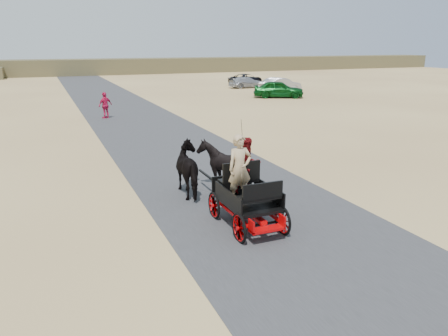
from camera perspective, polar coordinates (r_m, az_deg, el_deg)
name	(u,v)px	position (r m, az deg, el deg)	size (l,w,h in m)	color
ground	(244,200)	(13.82, 2.56, -4.26)	(140.00, 140.00, 0.00)	tan
road	(244,200)	(13.82, 2.56, -4.24)	(6.00, 140.00, 0.01)	#38383A
ridge_far	(75,67)	(74.01, -18.84, 12.36)	(140.00, 6.00, 2.40)	brown
carriage	(247,213)	(11.88, 3.00, -5.86)	(1.30, 2.40, 0.72)	black
horse_left	(192,169)	(14.16, -4.25, -0.17)	(0.91, 2.01, 1.70)	black
horse_right	(223,166)	(14.53, -0.13, 0.30)	(1.37, 1.54, 1.70)	black
driver_man	(240,168)	(11.43, 2.08, -0.05)	(0.66, 0.43, 1.80)	tan
passenger_woman	(248,165)	(12.14, 3.13, 0.35)	(0.77, 0.60, 1.58)	#660C0F
pedestrian	(105,105)	(29.99, -15.24, 7.91)	(1.01, 0.42, 1.73)	#C91748
car_a	(279,89)	(40.68, 7.14, 10.19)	(1.82, 4.53, 1.54)	#0C4C19
car_b	(280,85)	(44.61, 7.35, 10.66)	(1.60, 4.60, 1.52)	#B2B2B7
car_c	(247,82)	(49.66, 3.00, 11.11)	(1.68, 4.12, 1.20)	#B2B2B7
car_d	(246,79)	(53.62, 2.88, 11.51)	(2.12, 4.61, 1.28)	black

